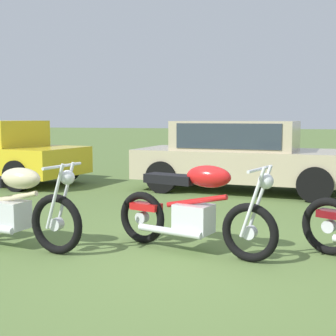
{
  "coord_description": "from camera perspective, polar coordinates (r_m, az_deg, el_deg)",
  "views": [
    {
      "loc": [
        1.1,
        -4.58,
        1.49
      ],
      "look_at": [
        -0.38,
        0.79,
        0.89
      ],
      "focal_mm": 49.36,
      "sensor_mm": 36.0,
      "label": 1
    }
  ],
  "objects": [
    {
      "name": "motorcycle_cream",
      "position": [
        5.64,
        -18.97,
        -4.49
      ],
      "size": [
        2.03,
        0.66,
        1.02
      ],
      "rotation": [
        0.0,
        0.0,
        -0.16
      ],
      "color": "black",
      "rests_on": "ground"
    },
    {
      "name": "motorcycle_red",
      "position": [
        5.14,
        3.23,
        -5.05
      ],
      "size": [
        1.93,
        0.87,
        1.02
      ],
      "rotation": [
        0.0,
        0.0,
        -0.29
      ],
      "color": "black",
      "rests_on": "ground"
    },
    {
      "name": "car_beige",
      "position": [
        9.56,
        8.94,
        1.97
      ],
      "size": [
        4.47,
        2.24,
        1.43
      ],
      "rotation": [
        0.0,
        0.0,
        -0.1
      ],
      "color": "#BCAD8C",
      "rests_on": "ground"
    },
    {
      "name": "ground_plane",
      "position": [
        4.94,
        1.9,
        -11.4
      ],
      "size": [
        120.0,
        120.0,
        0.0
      ],
      "primitive_type": "plane",
      "color": "#567038"
    }
  ]
}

